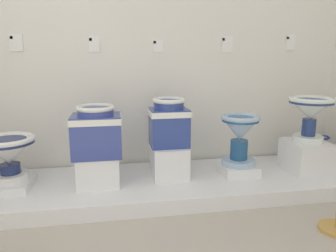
# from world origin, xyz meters

# --- Properties ---
(wall_back) EXTENTS (3.85, 0.06, 2.94)m
(wall_back) POSITION_xyz_m (1.83, 2.60, 1.47)
(wall_back) COLOR white
(wall_back) RESTS_ON ground_plane
(display_platform) EXTENTS (3.18, 0.90, 0.12)m
(display_platform) POSITION_xyz_m (1.83, 2.10, 0.06)
(display_platform) COLOR white
(display_platform) RESTS_ON ground_plane
(plinth_block_broad_patterned) EXTENTS (0.31, 0.38, 0.07)m
(plinth_block_broad_patterned) POSITION_xyz_m (0.53, 2.10, 0.16)
(plinth_block_broad_patterned) COLOR white
(plinth_block_broad_patterned) RESTS_ON display_platform
(antique_toilet_broad_patterned) EXTENTS (0.42, 0.42, 0.36)m
(antique_toilet_broad_patterned) POSITION_xyz_m (0.53, 2.10, 0.43)
(antique_toilet_broad_patterned) COLOR white
(antique_toilet_broad_patterned) RESTS_ON plinth_block_broad_patterned
(plinth_block_tall_cobalt) EXTENTS (0.34, 0.30, 0.25)m
(plinth_block_tall_cobalt) POSITION_xyz_m (1.22, 2.06, 0.25)
(plinth_block_tall_cobalt) COLOR white
(plinth_block_tall_cobalt) RESTS_ON display_platform
(antique_toilet_tall_cobalt) EXTENTS (0.40, 0.33, 0.41)m
(antique_toilet_tall_cobalt) POSITION_xyz_m (1.22, 2.06, 0.59)
(antique_toilet_tall_cobalt) COLOR #374593
(antique_toilet_tall_cobalt) RESTS_ON plinth_block_tall_cobalt
(plinth_block_central_ornate) EXTENTS (0.30, 0.39, 0.27)m
(plinth_block_central_ornate) POSITION_xyz_m (1.83, 2.18, 0.26)
(plinth_block_central_ornate) COLOR white
(plinth_block_central_ornate) RESTS_ON display_platform
(antique_toilet_central_ornate) EXTENTS (0.34, 0.29, 0.42)m
(antique_toilet_central_ornate) POSITION_xyz_m (1.83, 2.18, 0.61)
(antique_toilet_central_ornate) COLOR navy
(antique_toilet_central_ornate) RESTS_ON plinth_block_central_ornate
(plinth_block_leftmost) EXTENTS (0.31, 0.31, 0.09)m
(plinth_block_leftmost) POSITION_xyz_m (2.46, 2.10, 0.17)
(plinth_block_leftmost) COLOR white
(plinth_block_leftmost) RESTS_ON display_platform
(antique_toilet_leftmost) EXTENTS (0.34, 0.34, 0.45)m
(antique_toilet_leftmost) POSITION_xyz_m (2.46, 2.10, 0.50)
(antique_toilet_leftmost) COLOR #A5BFDA
(antique_toilet_leftmost) RESTS_ON plinth_block_leftmost
(plinth_block_pale_glazed) EXTENTS (0.35, 0.39, 0.28)m
(plinth_block_pale_glazed) POSITION_xyz_m (3.12, 2.08, 0.26)
(plinth_block_pale_glazed) COLOR white
(plinth_block_pale_glazed) RESTS_ON display_platform
(antique_toilet_pale_glazed) EXTENTS (0.40, 0.40, 0.41)m
(antique_toilet_pale_glazed) POSITION_xyz_m (3.12, 2.08, 0.69)
(antique_toilet_pale_glazed) COLOR white
(antique_toilet_pale_glazed) RESTS_ON plinth_block_pale_glazed
(info_placard_first) EXTENTS (0.11, 0.01, 0.15)m
(info_placard_first) POSITION_xyz_m (0.54, 2.56, 1.28)
(info_placard_first) COLOR white
(info_placard_second) EXTENTS (0.10, 0.01, 0.14)m
(info_placard_second) POSITION_xyz_m (1.21, 2.56, 1.28)
(info_placard_second) COLOR white
(info_placard_third) EXTENTS (0.10, 0.01, 0.11)m
(info_placard_third) POSITION_xyz_m (1.79, 2.56, 1.27)
(info_placard_third) COLOR white
(info_placard_fourth) EXTENTS (0.12, 0.01, 0.16)m
(info_placard_fourth) POSITION_xyz_m (2.48, 2.56, 1.29)
(info_placard_fourth) COLOR white
(info_placard_fifth) EXTENTS (0.10, 0.01, 0.15)m
(info_placard_fifth) POSITION_xyz_m (3.15, 2.56, 1.31)
(info_placard_fifth) COLOR white
(decorative_vase_spare) EXTENTS (0.31, 0.31, 0.37)m
(decorative_vase_spare) POSITION_xyz_m (3.45, 2.35, 0.15)
(decorative_vase_spare) COLOR navy
(decorative_vase_spare) RESTS_ON ground_plane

